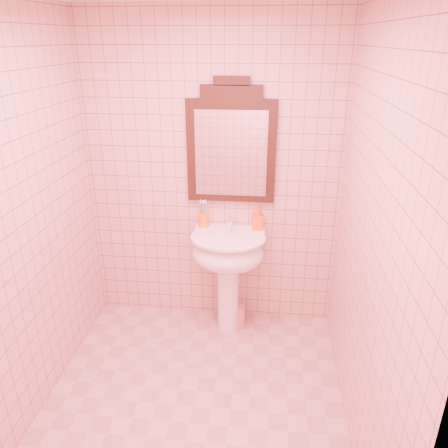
# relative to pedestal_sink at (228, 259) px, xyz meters

# --- Properties ---
(floor) EXTENTS (2.20, 2.20, 0.00)m
(floor) POSITION_rel_pedestal_sink_xyz_m (-0.15, -0.87, -0.66)
(floor) COLOR tan
(floor) RESTS_ON ground
(back_wall) EXTENTS (2.00, 0.02, 2.50)m
(back_wall) POSITION_rel_pedestal_sink_xyz_m (-0.15, 0.23, 0.59)
(back_wall) COLOR #D19F92
(back_wall) RESTS_ON floor
(pedestal_sink) EXTENTS (0.58, 0.58, 0.86)m
(pedestal_sink) POSITION_rel_pedestal_sink_xyz_m (0.00, 0.00, 0.00)
(pedestal_sink) COLOR white
(pedestal_sink) RESTS_ON floor
(faucet) EXTENTS (0.04, 0.16, 0.11)m
(faucet) POSITION_rel_pedestal_sink_xyz_m (0.00, 0.14, 0.26)
(faucet) COLOR white
(faucet) RESTS_ON pedestal_sink
(mirror) EXTENTS (0.67, 0.06, 0.94)m
(mirror) POSITION_rel_pedestal_sink_xyz_m (0.00, 0.20, 0.85)
(mirror) COLOR black
(mirror) RESTS_ON back_wall
(toothbrush_cup) EXTENTS (0.09, 0.09, 0.20)m
(toothbrush_cup) POSITION_rel_pedestal_sink_xyz_m (-0.22, 0.17, 0.26)
(toothbrush_cup) COLOR orange
(toothbrush_cup) RESTS_ON pedestal_sink
(soap_dispenser) EXTENTS (0.10, 0.10, 0.19)m
(soap_dispenser) POSITION_rel_pedestal_sink_xyz_m (0.22, 0.16, 0.29)
(soap_dispenser) COLOR #EB5C13
(soap_dispenser) RESTS_ON pedestal_sink
(towel) EXTENTS (0.17, 0.13, 0.19)m
(towel) POSITION_rel_pedestal_sink_xyz_m (0.05, 0.03, -0.57)
(towel) COLOR #CF7983
(towel) RESTS_ON floor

